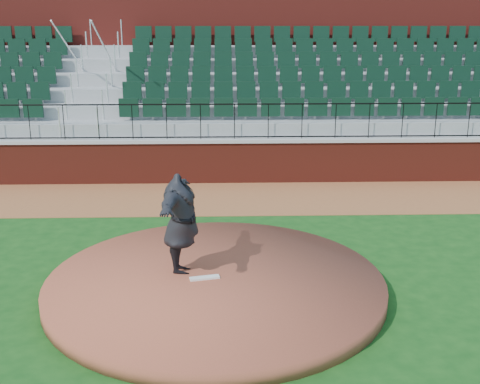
% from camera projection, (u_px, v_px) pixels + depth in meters
% --- Properties ---
extents(ground, '(90.00, 90.00, 0.00)m').
position_uv_depth(ground, '(242.00, 282.00, 11.08)').
color(ground, '#134313').
rests_on(ground, ground).
extents(warning_track, '(34.00, 3.20, 0.01)m').
position_uv_depth(warning_track, '(236.00, 197.00, 16.26)').
color(warning_track, brown).
rests_on(warning_track, ground).
extents(field_wall, '(34.00, 0.35, 1.20)m').
position_uv_depth(field_wall, '(235.00, 162.00, 17.62)').
color(field_wall, maroon).
rests_on(field_wall, ground).
extents(wall_cap, '(34.00, 0.45, 0.10)m').
position_uv_depth(wall_cap, '(235.00, 140.00, 17.44)').
color(wall_cap, '#B7B7B7').
rests_on(wall_cap, field_wall).
extents(wall_railing, '(34.00, 0.05, 1.00)m').
position_uv_depth(wall_railing, '(234.00, 122.00, 17.28)').
color(wall_railing, black).
rests_on(wall_railing, wall_cap).
extents(seating_stands, '(34.00, 5.10, 4.60)m').
position_uv_depth(seating_stands, '(233.00, 92.00, 19.76)').
color(seating_stands, gray).
rests_on(seating_stands, ground).
extents(concourse_wall, '(34.00, 0.50, 5.50)m').
position_uv_depth(concourse_wall, '(231.00, 71.00, 22.31)').
color(concourse_wall, maroon).
rests_on(concourse_wall, ground).
extents(pitchers_mound, '(6.00, 6.00, 0.25)m').
position_uv_depth(pitchers_mound, '(215.00, 284.00, 10.71)').
color(pitchers_mound, brown).
rests_on(pitchers_mound, ground).
extents(pitching_rubber, '(0.55, 0.24, 0.04)m').
position_uv_depth(pitching_rubber, '(205.00, 278.00, 10.64)').
color(pitching_rubber, white).
rests_on(pitching_rubber, pitchers_mound).
extents(pitcher, '(0.79, 2.31, 1.85)m').
position_uv_depth(pitcher, '(181.00, 224.00, 10.68)').
color(pitcher, black).
rests_on(pitcher, pitchers_mound).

